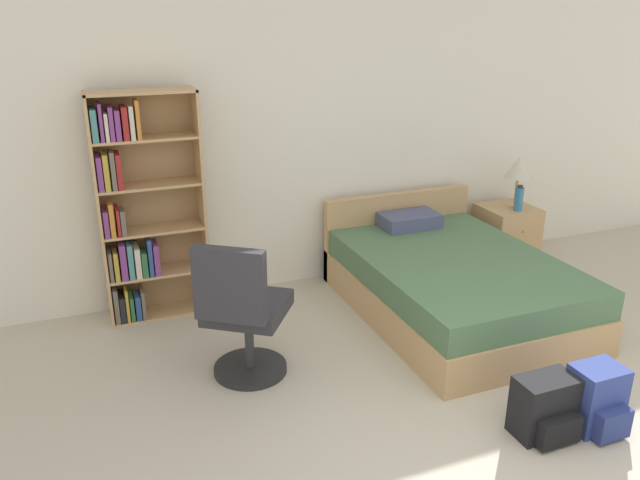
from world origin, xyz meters
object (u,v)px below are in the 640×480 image
object	(u,v)px
backpack_blue	(597,400)
office_chair	(243,314)
bookshelf	(139,212)
water_bottle	(519,199)
bed	(450,281)
nightstand	(506,234)
table_lamp	(519,168)
backpack_black	(545,408)

from	to	relation	value
backpack_blue	office_chair	bearing A→B (deg)	144.66
bookshelf	water_bottle	size ratio (longest dim) A/B	7.33
bed	water_bottle	bearing A→B (deg)	28.66
water_bottle	backpack_blue	distance (m)	2.47
nightstand	table_lamp	xyz separation A→B (m)	(0.06, -0.01, 0.63)
office_chair	backpack_blue	size ratio (longest dim) A/B	2.54
nightstand	water_bottle	size ratio (longest dim) A/B	2.28
nightstand	backpack_black	bearing A→B (deg)	-122.31
water_bottle	backpack_blue	size ratio (longest dim) A/B	0.61
bookshelf	office_chair	size ratio (longest dim) A/B	1.77
bookshelf	nightstand	distance (m)	3.34
table_lamp	backpack_black	xyz separation A→B (m)	(-1.46, -2.21, -0.74)
bed	nightstand	xyz separation A→B (m)	(1.06, 0.70, 0.02)
bookshelf	nightstand	size ratio (longest dim) A/B	3.22
table_lamp	water_bottle	size ratio (longest dim) A/B	2.01
table_lamp	nightstand	bearing A→B (deg)	171.11
bookshelf	table_lamp	bearing A→B (deg)	-1.96
water_bottle	table_lamp	bearing A→B (deg)	66.17
bookshelf	bed	bearing A→B (deg)	-19.89
table_lamp	backpack_black	bearing A→B (deg)	-123.43
office_chair	table_lamp	bearing A→B (deg)	19.94
backpack_blue	table_lamp	bearing A→B (deg)	63.16
bed	backpack_black	world-z (taller)	bed
water_bottle	backpack_blue	xyz separation A→B (m)	(-1.10, -2.16, -0.47)
bookshelf	water_bottle	world-z (taller)	bookshelf
backpack_black	office_chair	bearing A→B (deg)	140.61
backpack_blue	backpack_black	bearing A→B (deg)	168.94
nightstand	table_lamp	size ratio (longest dim) A/B	1.14
bookshelf	backpack_black	size ratio (longest dim) A/B	4.90
water_bottle	backpack_black	distance (m)	2.58
backpack_blue	backpack_black	distance (m)	0.32
nightstand	table_lamp	world-z (taller)	table_lamp
bed	nightstand	distance (m)	1.27
bed	backpack_blue	distance (m)	1.58
office_chair	backpack_blue	xyz separation A→B (m)	(1.73, -1.23, -0.29)
office_chair	nightstand	distance (m)	3.02
table_lamp	water_bottle	bearing A→B (deg)	-113.83
bookshelf	water_bottle	distance (m)	3.31
bed	office_chair	bearing A→B (deg)	-168.67
water_bottle	bookshelf	bearing A→B (deg)	176.16
nightstand	bookshelf	bearing A→B (deg)	178.16
bed	table_lamp	size ratio (longest dim) A/B	4.17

